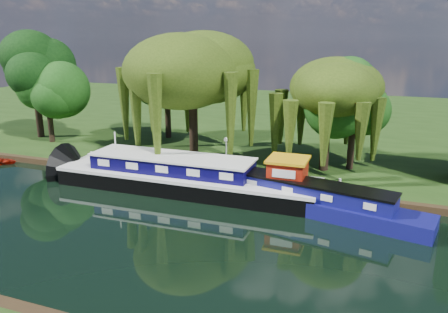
% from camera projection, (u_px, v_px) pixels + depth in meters
% --- Properties ---
extents(ground, '(120.00, 120.00, 0.00)m').
position_uv_depth(ground, '(150.00, 231.00, 23.55)').
color(ground, black).
extents(far_bank, '(120.00, 52.00, 0.45)m').
position_uv_depth(far_bank, '(288.00, 119.00, 54.16)').
color(far_bank, black).
rests_on(far_bank, ground).
extents(dutch_barge, '(18.17, 4.32, 3.82)m').
position_uv_depth(dutch_barge, '(187.00, 177.00, 29.61)').
color(dutch_barge, black).
rests_on(dutch_barge, ground).
extents(narrowboat, '(13.91, 5.05, 2.00)m').
position_uv_depth(narrowboat, '(311.00, 200.00, 26.10)').
color(narrowboat, navy).
rests_on(narrowboat, ground).
extents(red_dinghy, '(3.15, 2.62, 0.56)m').
position_uv_depth(red_dinghy, '(1.00, 163.00, 36.10)').
color(red_dinghy, maroon).
rests_on(red_dinghy, ground).
extents(willow_left, '(8.06, 8.06, 9.66)m').
position_uv_depth(willow_left, '(192.00, 72.00, 33.97)').
color(willow_left, black).
rests_on(willow_left, far_bank).
extents(willow_right, '(6.11, 6.11, 7.45)m').
position_uv_depth(willow_right, '(328.00, 98.00, 31.52)').
color(willow_right, black).
rests_on(willow_right, far_bank).
extents(tree_far_left, '(4.49, 4.49, 7.24)m').
position_uv_depth(tree_far_left, '(47.00, 89.00, 40.30)').
color(tree_far_left, black).
rests_on(tree_far_left, far_bank).
extents(tree_far_back, '(5.51, 5.51, 9.27)m').
position_uv_depth(tree_far_back, '(34.00, 71.00, 42.02)').
color(tree_far_back, black).
rests_on(tree_far_back, far_bank).
extents(tree_far_mid, '(4.94, 4.94, 8.09)m').
position_uv_depth(tree_far_mid, '(167.00, 81.00, 41.90)').
color(tree_far_mid, black).
rests_on(tree_far_mid, far_bank).
extents(tree_far_right, '(4.36, 4.36, 7.14)m').
position_uv_depth(tree_far_right, '(355.00, 104.00, 31.89)').
color(tree_far_right, black).
rests_on(tree_far_right, far_bank).
extents(lamppost, '(0.36, 0.36, 2.56)m').
position_uv_depth(lamppost, '(226.00, 145.00, 32.21)').
color(lamppost, silver).
rests_on(lamppost, far_bank).
extents(mooring_posts, '(19.16, 0.16, 1.00)m').
position_uv_depth(mooring_posts, '(203.00, 170.00, 31.05)').
color(mooring_posts, silver).
rests_on(mooring_posts, far_bank).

